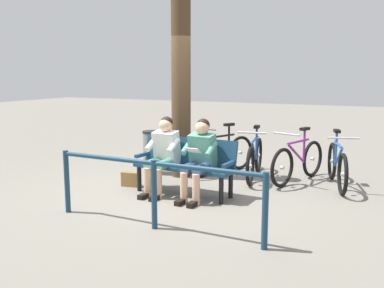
{
  "coord_description": "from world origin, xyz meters",
  "views": [
    {
      "loc": [
        -3.07,
        5.85,
        1.87
      ],
      "look_at": [
        -0.15,
        -0.22,
        0.75
      ],
      "focal_mm": 40.12,
      "sensor_mm": 36.0,
      "label": 1
    }
  ],
  "objects_px": {
    "bench": "(186,162)",
    "litter_bin": "(152,152)",
    "handbag": "(131,179)",
    "bicycle_black": "(255,159)",
    "person_companion": "(163,151)",
    "tree_trunk": "(181,78)",
    "bicycle_green": "(298,161)",
    "bicycle_red": "(337,165)",
    "bicycle_blue": "(222,154)",
    "person_reading": "(200,155)"
  },
  "relations": [
    {
      "from": "bench",
      "to": "litter_bin",
      "type": "distance_m",
      "value": 1.52
    },
    {
      "from": "bench",
      "to": "handbag",
      "type": "bearing_deg",
      "value": 4.54
    },
    {
      "from": "litter_bin",
      "to": "bicycle_black",
      "type": "relative_size",
      "value": 0.48
    },
    {
      "from": "person_companion",
      "to": "tree_trunk",
      "type": "bearing_deg",
      "value": -73.86
    },
    {
      "from": "bicycle_green",
      "to": "bicycle_black",
      "type": "bearing_deg",
      "value": -64.94
    },
    {
      "from": "handbag",
      "to": "bicycle_black",
      "type": "relative_size",
      "value": 0.18
    },
    {
      "from": "bench",
      "to": "tree_trunk",
      "type": "xyz_separation_m",
      "value": [
        0.59,
        -0.99,
        1.28
      ]
    },
    {
      "from": "bicycle_red",
      "to": "bicycle_blue",
      "type": "distance_m",
      "value": 2.08
    },
    {
      "from": "bicycle_black",
      "to": "bicycle_blue",
      "type": "distance_m",
      "value": 0.68
    },
    {
      "from": "bench",
      "to": "bicycle_blue",
      "type": "xyz_separation_m",
      "value": [
        -0.0,
        -1.5,
        -0.15
      ]
    },
    {
      "from": "litter_bin",
      "to": "bicycle_red",
      "type": "xyz_separation_m",
      "value": [
        -3.27,
        -0.47,
        -0.04
      ]
    },
    {
      "from": "person_reading",
      "to": "bicycle_green",
      "type": "bearing_deg",
      "value": -120.87
    },
    {
      "from": "handbag",
      "to": "bicycle_black",
      "type": "bearing_deg",
      "value": -140.18
    },
    {
      "from": "handbag",
      "to": "bicycle_red",
      "type": "height_order",
      "value": "bicycle_red"
    },
    {
      "from": "person_companion",
      "to": "handbag",
      "type": "bearing_deg",
      "value": -6.8
    },
    {
      "from": "bicycle_blue",
      "to": "bicycle_black",
      "type": "bearing_deg",
      "value": 104.06
    },
    {
      "from": "person_companion",
      "to": "litter_bin",
      "type": "xyz_separation_m",
      "value": [
        0.86,
        -1.09,
        -0.26
      ]
    },
    {
      "from": "bench",
      "to": "litter_bin",
      "type": "xyz_separation_m",
      "value": [
        1.19,
        -0.95,
        -0.11
      ]
    },
    {
      "from": "bicycle_red",
      "to": "bicycle_black",
      "type": "bearing_deg",
      "value": -105.03
    },
    {
      "from": "person_reading",
      "to": "bicycle_black",
      "type": "height_order",
      "value": "person_reading"
    },
    {
      "from": "bench",
      "to": "bicycle_blue",
      "type": "height_order",
      "value": "bicycle_blue"
    },
    {
      "from": "person_reading",
      "to": "bicycle_blue",
      "type": "height_order",
      "value": "person_reading"
    },
    {
      "from": "bicycle_red",
      "to": "bicycle_black",
      "type": "height_order",
      "value": "same"
    },
    {
      "from": "person_companion",
      "to": "bicycle_blue",
      "type": "bearing_deg",
      "value": -98.35
    },
    {
      "from": "handbag",
      "to": "tree_trunk",
      "type": "xyz_separation_m",
      "value": [
        -0.43,
        -1.02,
        1.67
      ]
    },
    {
      "from": "tree_trunk",
      "to": "bicycle_red",
      "type": "height_order",
      "value": "tree_trunk"
    },
    {
      "from": "litter_bin",
      "to": "person_reading",
      "type": "bearing_deg",
      "value": 143.05
    },
    {
      "from": "person_reading",
      "to": "handbag",
      "type": "distance_m",
      "value": 1.45
    },
    {
      "from": "person_reading",
      "to": "bicycle_green",
      "type": "height_order",
      "value": "person_reading"
    },
    {
      "from": "bicycle_green",
      "to": "bicycle_black",
      "type": "height_order",
      "value": "same"
    },
    {
      "from": "person_reading",
      "to": "bicycle_black",
      "type": "relative_size",
      "value": 0.72
    },
    {
      "from": "bicycle_green",
      "to": "bicycle_blue",
      "type": "bearing_deg",
      "value": -72.75
    },
    {
      "from": "tree_trunk",
      "to": "bicycle_green",
      "type": "height_order",
      "value": "tree_trunk"
    },
    {
      "from": "handbag",
      "to": "litter_bin",
      "type": "distance_m",
      "value": 1.03
    },
    {
      "from": "bench",
      "to": "tree_trunk",
      "type": "bearing_deg",
      "value": -56.16
    },
    {
      "from": "bicycle_green",
      "to": "bicycle_red",
      "type": "bearing_deg",
      "value": 102.79
    },
    {
      "from": "handbag",
      "to": "bicycle_black",
      "type": "distance_m",
      "value": 2.22
    },
    {
      "from": "tree_trunk",
      "to": "bicycle_blue",
      "type": "height_order",
      "value": "tree_trunk"
    },
    {
      "from": "person_companion",
      "to": "handbag",
      "type": "distance_m",
      "value": 0.89
    },
    {
      "from": "person_companion",
      "to": "litter_bin",
      "type": "bearing_deg",
      "value": -48.76
    },
    {
      "from": "handbag",
      "to": "litter_bin",
      "type": "bearing_deg",
      "value": -80.12
    },
    {
      "from": "litter_bin",
      "to": "tree_trunk",
      "type": "bearing_deg",
      "value": -175.57
    },
    {
      "from": "person_companion",
      "to": "tree_trunk",
      "type": "distance_m",
      "value": 1.62
    },
    {
      "from": "bicycle_red",
      "to": "bicycle_blue",
      "type": "height_order",
      "value": "same"
    },
    {
      "from": "bench",
      "to": "handbag",
      "type": "xyz_separation_m",
      "value": [
        1.02,
        0.03,
        -0.39
      ]
    },
    {
      "from": "handbag",
      "to": "tree_trunk",
      "type": "bearing_deg",
      "value": -112.67
    },
    {
      "from": "bicycle_red",
      "to": "person_reading",
      "type": "bearing_deg",
      "value": -64.23
    },
    {
      "from": "bicycle_green",
      "to": "litter_bin",
      "type": "bearing_deg",
      "value": -60.54
    },
    {
      "from": "person_reading",
      "to": "tree_trunk",
      "type": "distance_m",
      "value": 1.86
    },
    {
      "from": "tree_trunk",
      "to": "bicycle_blue",
      "type": "bearing_deg",
      "value": -139.81
    }
  ]
}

